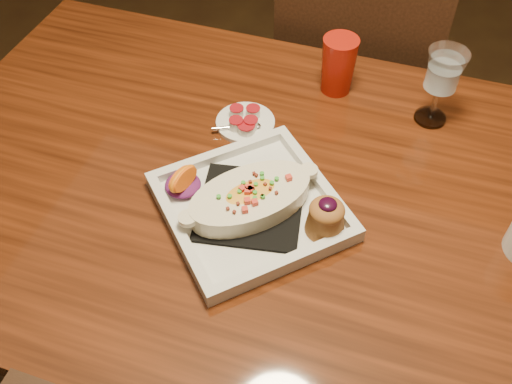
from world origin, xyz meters
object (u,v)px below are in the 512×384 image
(table, at_px, (295,227))
(goblet, at_px, (443,74))
(plate, at_px, (256,203))
(chair_far, at_px, (354,90))
(red_tumbler, at_px, (338,65))
(saucer, at_px, (244,121))

(table, bearing_deg, goblet, 54.79)
(plate, bearing_deg, table, 3.03)
(chair_far, height_order, goblet, chair_far)
(plate, xyz_separation_m, goblet, (0.26, 0.35, 0.08))
(plate, height_order, red_tumbler, red_tumbler)
(table, distance_m, red_tumbler, 0.35)
(saucer, height_order, red_tumbler, red_tumbler)
(chair_far, bearing_deg, saucer, 72.41)
(saucer, bearing_deg, plate, -65.47)
(plate, bearing_deg, goblet, 8.47)
(chair_far, distance_m, plate, 0.75)
(goblet, distance_m, red_tumbler, 0.21)
(table, xyz_separation_m, plate, (-0.06, -0.06, 0.12))
(table, distance_m, chair_far, 0.65)
(goblet, height_order, red_tumbler, goblet)
(table, height_order, saucer, saucer)
(red_tumbler, bearing_deg, saucer, -130.88)
(table, relative_size, chair_far, 1.61)
(plate, relative_size, goblet, 2.50)
(chair_far, relative_size, plate, 2.30)
(plate, xyz_separation_m, saucer, (-0.10, 0.21, -0.02))
(chair_far, distance_m, goblet, 0.53)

